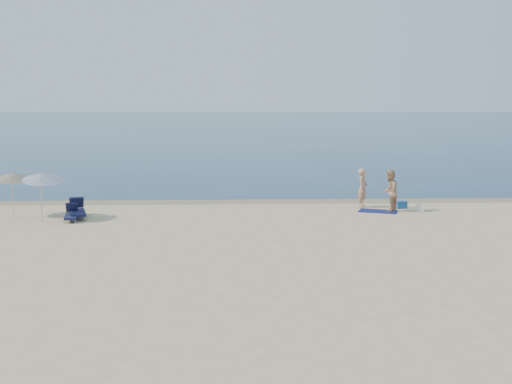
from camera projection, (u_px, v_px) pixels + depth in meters
ground at (323, 360)px, 13.00m from camera, size 160.00×160.00×0.00m
sea at (243, 125)px, 111.78m from camera, size 240.00×160.00×0.01m
wet_sand_strip at (269, 201)px, 32.17m from camera, size 240.00×1.60×0.00m
person_left at (363, 188)px, 30.35m from camera, size 0.70×0.80×1.86m
person_right at (390, 191)px, 29.23m from camera, size 1.10×1.17×1.91m
beach_towel at (378, 211)px, 29.39m from camera, size 1.93×1.49×0.03m
white_bag at (420, 208)px, 29.44m from camera, size 0.45×0.41×0.33m
blue_cooler at (401, 205)px, 30.19m from camera, size 0.55×0.43×0.36m
umbrella_near at (43, 177)px, 27.01m from camera, size 2.21×2.23×2.23m
umbrella_far at (14, 176)px, 27.97m from camera, size 1.95×1.97×2.12m
lounger_left at (78, 211)px, 27.89m from camera, size 1.12×1.98×0.83m
lounger_right at (71, 214)px, 27.33m from camera, size 0.78×1.61×0.68m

